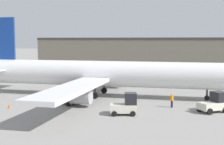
{
  "coord_description": "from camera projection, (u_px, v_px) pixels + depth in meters",
  "views": [
    {
      "loc": [
        20.44,
        -45.78,
        8.5
      ],
      "look_at": [
        0.0,
        0.0,
        3.57
      ],
      "focal_mm": 55.0,
      "sensor_mm": 36.0,
      "label": 1
    }
  ],
  "objects": [
    {
      "name": "ground_plane",
      "position": [
        112.0,
        96.0,
        50.72
      ],
      "size": [
        400.0,
        400.0,
        0.0
      ],
      "primitive_type": "plane",
      "color": "gray"
    },
    {
      "name": "terminal_building",
      "position": [
        181.0,
        54.0,
        93.86
      ],
      "size": [
        83.52,
        16.39,
        8.85
      ],
      "color": "gray",
      "rests_on": "ground_plane"
    },
    {
      "name": "airplane",
      "position": [
        105.0,
        74.0,
        50.65
      ],
      "size": [
        44.69,
        42.37,
        11.87
      ],
      "rotation": [
        0.0,
        0.0,
        0.18
      ],
      "color": "silver",
      "rests_on": "ground_plane"
    },
    {
      "name": "ground_crew_worker",
      "position": [
        172.0,
        100.0,
        42.55
      ],
      "size": [
        0.38,
        0.38,
        1.74
      ],
      "rotation": [
        0.0,
        0.0,
        0.15
      ],
      "color": "#1E2338",
      "rests_on": "ground_plane"
    },
    {
      "name": "baggage_tug",
      "position": [
        126.0,
        105.0,
        38.36
      ],
      "size": [
        3.33,
        2.81,
        2.49
      ],
      "rotation": [
        0.0,
        0.0,
        0.42
      ],
      "color": "beige",
      "rests_on": "ground_plane"
    },
    {
      "name": "belt_loader_truck",
      "position": [
        70.0,
        97.0,
        44.47
      ],
      "size": [
        3.65,
        2.94,
        2.21
      ],
      "rotation": [
        0.0,
        0.0,
        -0.37
      ],
      "color": "silver",
      "rests_on": "ground_plane"
    },
    {
      "name": "pushback_tug",
      "position": [
        215.0,
        103.0,
        39.84
      ],
      "size": [
        3.53,
        3.62,
        2.37
      ],
      "rotation": [
        0.0,
        0.0,
        0.85
      ],
      "color": "beige",
      "rests_on": "ground_plane"
    },
    {
      "name": "safety_cone_near",
      "position": [
        9.0,
        106.0,
        42.15
      ],
      "size": [
        0.36,
        0.36,
        0.55
      ],
      "color": "#EF590F",
      "rests_on": "ground_plane"
    }
  ]
}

